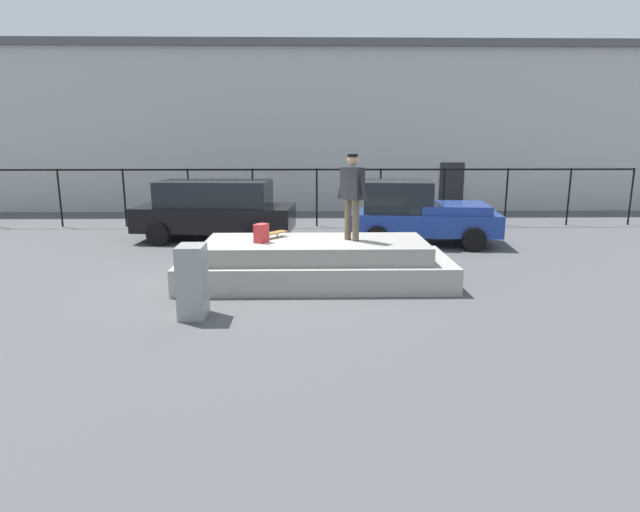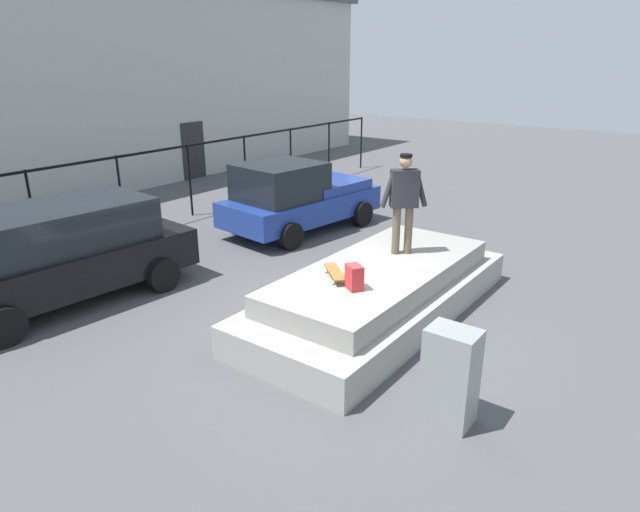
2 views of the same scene
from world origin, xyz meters
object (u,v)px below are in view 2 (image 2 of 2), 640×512
Objects in this scene: backpack at (354,277)px; skateboard at (335,272)px; car_black_hatchback_near at (59,251)px; car_blue_pickup_mid at (297,197)px; skateboarder at (404,197)px; utility_box at (450,377)px.

skateboard is at bearing -168.79° from backpack.
car_black_hatchback_near is (-1.79, 5.10, -0.15)m from backpack.
car_blue_pickup_mid is at bearing 45.06° from skateboard.
skateboarder is 4.61× the size of backpack.
car_black_hatchback_near is at bearing 126.75° from skateboarder.
car_black_hatchback_near is 3.81× the size of utility_box.
skateboard is at bearing 65.00° from utility_box.
skateboarder reaches higher than backpack.
skateboarder is at bearing 38.33° from utility_box.
car_blue_pickup_mid is 3.53× the size of utility_box.
car_blue_pickup_mid is (5.85, -0.74, -0.04)m from car_black_hatchback_near.
car_black_hatchback_near is 5.90m from car_blue_pickup_mid.
car_black_hatchback_near is at bearing -128.13° from backpack.
utility_box is (-0.99, -2.03, -0.46)m from backpack.
skateboard is 5.03m from car_black_hatchback_near.
car_black_hatchback_near is (-3.65, 4.89, -0.99)m from skateboarder.
utility_box is (-1.18, -2.51, -0.37)m from skateboard.
utility_box is at bearing -141.89° from skateboarder.
utility_box is at bearing -115.22° from skateboard.
car_blue_pickup_mid reaches higher than car_black_hatchback_near.
skateboarder is 1.43× the size of utility_box.
skateboard is at bearing -134.94° from car_blue_pickup_mid.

